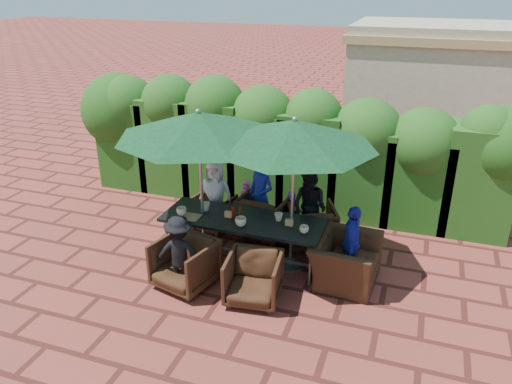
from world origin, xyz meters
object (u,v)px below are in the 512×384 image
(chair_far_left, at_px, (213,210))
(chair_far_mid, at_px, (265,213))
(umbrella_right, at_px, (294,133))
(chair_end_right, at_px, (346,254))
(umbrella_left, at_px, (198,125))
(chair_near_left, at_px, (185,261))
(chair_near_right, at_px, (253,277))
(dining_table, at_px, (243,223))
(chair_far_right, at_px, (311,224))

(chair_far_left, height_order, chair_far_mid, chair_far_mid)
(umbrella_right, relative_size, chair_far_mid, 2.91)
(chair_far_mid, height_order, chair_end_right, chair_end_right)
(umbrella_left, bearing_deg, chair_near_left, -81.69)
(chair_far_left, height_order, chair_near_right, chair_near_right)
(dining_table, relative_size, chair_end_right, 2.41)
(chair_near_right, relative_size, chair_end_right, 0.72)
(chair_far_mid, relative_size, chair_near_right, 1.10)
(chair_far_left, height_order, chair_near_left, chair_near_left)
(chair_far_mid, xyz_separation_m, chair_near_right, (0.46, -1.91, -0.04))
(chair_far_left, bearing_deg, umbrella_left, 115.63)
(chair_near_left, relative_size, chair_end_right, 0.77)
(chair_far_mid, relative_size, chair_near_left, 1.03)
(umbrella_right, xyz_separation_m, chair_near_right, (-0.26, -1.04, -1.83))
(chair_far_left, bearing_deg, chair_far_mid, -166.18)
(chair_far_left, bearing_deg, chair_far_right, -169.84)
(chair_near_left, bearing_deg, chair_far_mid, 86.32)
(chair_far_left, relative_size, chair_far_right, 0.86)
(dining_table, relative_size, chair_far_mid, 3.05)
(chair_far_mid, bearing_deg, umbrella_left, 57.93)
(umbrella_right, height_order, chair_far_mid, umbrella_right)
(chair_far_left, relative_size, chair_near_right, 0.90)
(chair_far_left, distance_m, chair_far_right, 1.85)
(chair_far_left, height_order, chair_far_right, chair_far_right)
(chair_far_mid, bearing_deg, chair_near_right, 110.81)
(chair_far_mid, bearing_deg, umbrella_right, 136.68)
(chair_near_left, bearing_deg, chair_far_right, 65.10)
(chair_near_left, bearing_deg, umbrella_right, 51.90)
(chair_far_left, height_order, chair_end_right, chair_end_right)
(chair_near_left, height_order, chair_end_right, chair_end_right)
(dining_table, relative_size, chair_far_left, 3.71)
(dining_table, distance_m, chair_near_left, 1.15)
(chair_far_left, xyz_separation_m, chair_far_right, (1.84, -0.06, 0.05))
(chair_far_right, bearing_deg, chair_near_right, 54.18)
(umbrella_right, bearing_deg, chair_far_mid, 129.39)
(chair_far_right, relative_size, chair_end_right, 0.75)
(chair_near_left, bearing_deg, dining_table, 74.32)
(dining_table, height_order, umbrella_right, umbrella_right)
(chair_far_left, bearing_deg, dining_table, 147.53)
(umbrella_left, bearing_deg, chair_far_right, 27.37)
(chair_far_mid, distance_m, chair_near_right, 1.97)
(chair_far_right, bearing_deg, dining_table, 19.11)
(umbrella_right, relative_size, chair_near_right, 3.18)
(chair_far_left, xyz_separation_m, chair_near_left, (0.36, -1.87, 0.06))
(umbrella_left, height_order, chair_near_right, umbrella_left)
(umbrella_left, xyz_separation_m, chair_end_right, (2.36, -0.07, -1.74))
(dining_table, bearing_deg, chair_far_left, 135.63)
(dining_table, bearing_deg, chair_far_mid, 86.27)
(dining_table, height_order, chair_far_mid, chair_far_mid)
(umbrella_right, relative_size, chair_end_right, 2.30)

